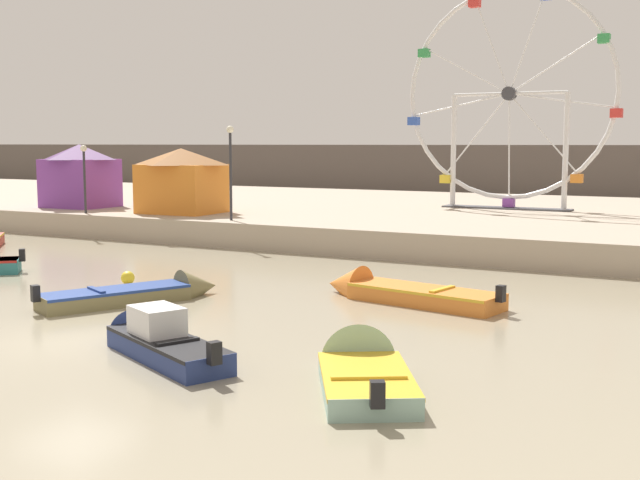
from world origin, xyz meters
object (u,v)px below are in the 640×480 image
at_px(carnival_booth_purple_stall, 80,175).
at_px(motorboat_navy_blue, 152,338).
at_px(ferris_wheel_white_frame, 509,98).
at_px(motorboat_orange_hull, 394,291).
at_px(motorboat_olive_wood, 145,293).
at_px(carnival_booth_orange_canopy, 182,179).
at_px(promenade_lamp_far, 230,159).
at_px(mooring_buoy_orange, 128,278).
at_px(motorboat_seafoam, 362,370).
at_px(promenade_lamp_near, 84,168).

bearing_deg(carnival_booth_purple_stall, motorboat_navy_blue, -43.44).
bearing_deg(carnival_booth_purple_stall, ferris_wheel_white_frame, 24.25).
bearing_deg(motorboat_orange_hull, motorboat_navy_blue, 84.85).
distance_m(motorboat_olive_wood, carnival_booth_orange_canopy, 16.95).
relative_size(motorboat_orange_hull, carnival_booth_orange_canopy, 1.43).
relative_size(carnival_booth_purple_stall, promenade_lamp_far, 0.88).
relative_size(promenade_lamp_far, mooring_buoy_orange, 9.47).
xyz_separation_m(motorboat_orange_hull, carnival_booth_orange_canopy, (-15.65, 10.34, 2.52)).
relative_size(carnival_booth_purple_stall, carnival_booth_orange_canopy, 0.89).
height_order(motorboat_seafoam, motorboat_olive_wood, motorboat_seafoam).
distance_m(motorboat_olive_wood, promenade_lamp_far, 13.34).
bearing_deg(motorboat_orange_hull, carnival_booth_orange_canopy, -22.80).
xyz_separation_m(motorboat_seafoam, carnival_booth_purple_stall, (-25.34, 18.46, 2.65)).
height_order(ferris_wheel_white_frame, promenade_lamp_far, ferris_wheel_white_frame).
relative_size(promenade_lamp_near, mooring_buoy_orange, 7.54).
xyz_separation_m(motorboat_olive_wood, carnival_booth_orange_canopy, (-9.40, 13.88, 2.52)).
bearing_deg(ferris_wheel_white_frame, motorboat_navy_blue, -89.99).
bearing_deg(promenade_lamp_far, carnival_booth_purple_stall, 167.90).
bearing_deg(ferris_wheel_white_frame, mooring_buoy_orange, -105.97).
relative_size(ferris_wheel_white_frame, carnival_booth_purple_stall, 3.11).
distance_m(motorboat_olive_wood, ferris_wheel_white_frame, 25.08).
relative_size(motorboat_orange_hull, promenade_lamp_far, 1.42).
distance_m(motorboat_navy_blue, carnival_booth_orange_canopy, 22.85).
relative_size(motorboat_orange_hull, carnival_booth_purple_stall, 1.61).
xyz_separation_m(motorboat_orange_hull, carnival_booth_purple_stall, (-22.72, 10.71, 2.61)).
xyz_separation_m(motorboat_olive_wood, promenade_lamp_near, (-13.44, 11.49, 3.10)).
relative_size(motorboat_orange_hull, ferris_wheel_white_frame, 0.52).
height_order(ferris_wheel_white_frame, mooring_buoy_orange, ferris_wheel_white_frame).
height_order(motorboat_navy_blue, mooring_buoy_orange, motorboat_navy_blue).
relative_size(motorboat_olive_wood, mooring_buoy_orange, 12.01).
height_order(motorboat_orange_hull, motorboat_navy_blue, motorboat_navy_blue).
xyz_separation_m(motorboat_navy_blue, carnival_booth_purple_stall, (-20.45, 18.73, 2.53)).
distance_m(motorboat_seafoam, ferris_wheel_white_frame, 29.26).
distance_m(carnival_booth_orange_canopy, promenade_lamp_near, 4.73).
height_order(motorboat_orange_hull, carnival_booth_purple_stall, carnival_booth_purple_stall).
bearing_deg(promenade_lamp_far, promenade_lamp_near, -177.81).
distance_m(ferris_wheel_white_frame, promenade_lamp_far, 15.38).
xyz_separation_m(motorboat_seafoam, carnival_booth_orange_canopy, (-18.28, 18.08, 2.55)).
relative_size(motorboat_orange_hull, motorboat_seafoam, 1.44).
height_order(motorboat_seafoam, promenade_lamp_near, promenade_lamp_near).
xyz_separation_m(motorboat_olive_wood, carnival_booth_purple_stall, (-16.46, 14.25, 2.62)).
height_order(motorboat_orange_hull, carnival_booth_orange_canopy, carnival_booth_orange_canopy).
height_order(motorboat_seafoam, ferris_wheel_white_frame, ferris_wheel_white_frame).
bearing_deg(carnival_booth_purple_stall, motorboat_orange_hull, -26.20).
bearing_deg(motorboat_seafoam, carnival_booth_orange_canopy, 14.22).
distance_m(motorboat_seafoam, carnival_booth_purple_stall, 31.46).
xyz_separation_m(motorboat_seafoam, ferris_wheel_white_frame, (-4.90, 28.07, 6.63)).
relative_size(carnival_booth_purple_stall, promenade_lamp_near, 1.10).
bearing_deg(carnival_booth_purple_stall, promenade_lamp_near, -43.37).
height_order(promenade_lamp_far, mooring_buoy_orange, promenade_lamp_far).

